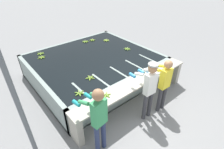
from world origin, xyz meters
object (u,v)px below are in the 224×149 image
Objects in this scene: banana_bunch_ledge_1 at (106,95)px; support_post_left at (18,104)px; worker_0 at (98,116)px; banana_bunch_floating_4 at (79,93)px; banana_bunch_floating_6 at (106,40)px; banana_bunch_floating_7 at (42,57)px; banana_bunch_floating_2 at (85,41)px; banana_bunch_floating_0 at (92,40)px; banana_bunch_floating_1 at (41,54)px; banana_bunch_floating_5 at (127,49)px; knife_0 at (167,68)px; banana_bunch_floating_3 at (90,78)px; banana_bunch_ledge_0 at (157,74)px; worker_2 at (164,81)px; worker_1 at (149,86)px.

banana_bunch_ledge_1 is 2.02m from support_post_left.
worker_0 is 1.16m from banana_bunch_floating_4.
banana_bunch_floating_6 is 2.75m from banana_bunch_floating_7.
banana_bunch_floating_4 is (-2.01, -2.83, 0.00)m from banana_bunch_floating_2.
banana_bunch_floating_0 is 0.61m from banana_bunch_floating_6.
banana_bunch_floating_1 is 3.25m from banana_bunch_floating_5.
banana_bunch_floating_5 is 2.90m from banana_bunch_ledge_1.
banana_bunch_floating_0 is at bearing -9.09° from banana_bunch_floating_2.
banana_bunch_floating_1 is at bearing 85.37° from worker_0.
banana_bunch_ledge_1 is 0.88× the size of knife_0.
banana_bunch_floating_4 is at bearing -139.48° from banana_bunch_floating_6.
banana_bunch_floating_0 is 1.02× the size of banana_bunch_floating_3.
banana_bunch_floating_2 is 0.87× the size of knife_0.
banana_bunch_floating_3 is (-1.72, -2.37, 0.00)m from banana_bunch_floating_0.
banana_bunch_floating_1 is at bearing 101.21° from banana_bunch_floating_3.
banana_bunch_floating_7 is 1.02× the size of banana_bunch_ledge_0.
banana_bunch_floating_0 is at bearing 50.11° from banana_bunch_floating_4.
worker_2 is 5.11× the size of knife_0.
support_post_left reaches higher than banana_bunch_floating_7.
banana_bunch_ledge_0 is (0.26, -3.54, 0.00)m from banana_bunch_floating_2.
banana_bunch_floating_2 is 0.09× the size of support_post_left.
banana_bunch_floating_2 is at bearing 170.91° from banana_bunch_floating_0.
banana_bunch_ledge_0 is (0.88, 0.41, -0.18)m from worker_1.
banana_bunch_floating_5 is 1.95m from banana_bunch_ledge_0.
banana_bunch_floating_1 is at bearing 87.79° from banana_bunch_floating_4.
worker_2 is 5.93× the size of banana_bunch_floating_3.
support_post_left is at bearing 166.86° from worker_2.
worker_0 reaches higher than banana_bunch_floating_3.
banana_bunch_floating_3 is at bearing -78.79° from banana_bunch_floating_1.
banana_bunch_floating_6 is 3.68m from banana_bunch_ledge_1.
banana_bunch_floating_6 is at bearing 90.73° from knife_0.
banana_bunch_floating_0 is 2.93m from banana_bunch_floating_3.
banana_bunch_floating_2 is at bearing 43.42° from support_post_left.
support_post_left is (-1.88, 0.10, 0.73)m from banana_bunch_ledge_1.
banana_bunch_floating_3 is at bearing -75.05° from banana_bunch_floating_7.
banana_bunch_floating_0 is 2.22m from banana_bunch_floating_1.
worker_1 is 6.14× the size of banana_bunch_floating_5.
support_post_left reaches higher than banana_bunch_floating_3.
banana_bunch_ledge_0 is at bearing -85.80° from banana_bunch_floating_2.
worker_1 is at bearing -122.73° from banana_bunch_floating_5.
banana_bunch_floating_1 is (-1.27, 4.04, -0.19)m from worker_1.
support_post_left is (-3.67, 0.31, 0.73)m from banana_bunch_ledge_0.
banana_bunch_ledge_0 is (0.33, 0.47, -0.12)m from worker_2.
banana_bunch_ledge_0 is (1.66, -1.12, 0.00)m from banana_bunch_floating_3.
banana_bunch_floating_1 is at bearing 120.72° from banana_bunch_ledge_0.
worker_2 reaches higher than banana_bunch_floating_7.
banana_bunch_floating_4 is 1.00× the size of banana_bunch_ledge_1.
banana_bunch_floating_4 is at bearing 148.62° from worker_2.
knife_0 is 0.10× the size of support_post_left.
banana_bunch_ledge_0 reaches higher than banana_bunch_floating_4.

